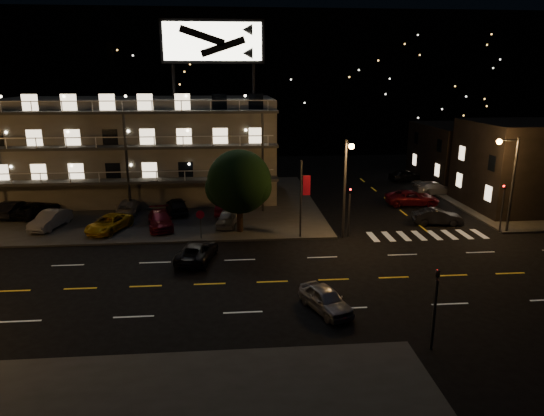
{
  "coord_description": "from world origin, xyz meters",
  "views": [
    {
      "loc": [
        -0.48,
        -28.62,
        12.84
      ],
      "look_at": [
        2.67,
        8.0,
        2.72
      ],
      "focal_mm": 32.0,
      "sensor_mm": 36.0,
      "label": 1
    }
  ],
  "objects": [
    {
      "name": "side_car_2",
      "position": [
        21.99,
        22.16,
        0.7
      ],
      "size": [
        4.94,
        2.34,
        1.39
      ],
      "primitive_type": "imported",
      "rotation": [
        0.0,
        0.0,
        1.65
      ],
      "color": "#9D9CA2",
      "rests_on": "ground"
    },
    {
      "name": "lot_car_6",
      "position": [
        -18.54,
        16.3,
        0.83
      ],
      "size": [
        3.64,
        5.34,
        1.36
      ],
      "primitive_type": "imported",
      "rotation": [
        0.0,
        0.0,
        2.83
      ],
      "color": "black",
      "rests_on": "curb_nw"
    },
    {
      "name": "lot_car_1",
      "position": [
        -16.01,
        12.54,
        0.89
      ],
      "size": [
        2.62,
        4.74,
        1.48
      ],
      "primitive_type": "imported",
      "rotation": [
        0.0,
        0.0,
        -0.25
      ],
      "color": "#9D9CA2",
      "rests_on": "curb_nw"
    },
    {
      "name": "motel",
      "position": [
        -9.94,
        23.88,
        5.34
      ],
      "size": [
        28.0,
        13.8,
        18.1
      ],
      "color": "gray",
      "rests_on": "ground"
    },
    {
      "name": "road_car_west",
      "position": [
        -3.03,
        4.27,
        0.68
      ],
      "size": [
        3.2,
        5.23,
        1.35
      ],
      "primitive_type": "imported",
      "rotation": [
        0.0,
        0.0,
        2.93
      ],
      "color": "black",
      "rests_on": "ground"
    },
    {
      "name": "stop_sign",
      "position": [
        -3.0,
        8.57,
        1.71
      ],
      "size": [
        0.91,
        0.11,
        2.61
      ],
      "color": "#2D2D30",
      "rests_on": "ground"
    },
    {
      "name": "signal_sw",
      "position": [
        9.0,
        -8.5,
        2.57
      ],
      "size": [
        0.2,
        0.27,
        4.6
      ],
      "color": "#2D2D30",
      "rests_on": "ground"
    },
    {
      "name": "ground",
      "position": [
        0.0,
        0.0,
        0.0
      ],
      "size": [
        140.0,
        140.0,
        0.0
      ],
      "primitive_type": "plane",
      "color": "black",
      "rests_on": "ground"
    },
    {
      "name": "streetlight_ne",
      "position": [
        22.14,
        8.3,
        4.96
      ],
      "size": [
        1.92,
        0.44,
        8.0
      ],
      "color": "#2D2D30",
      "rests_on": "ground"
    },
    {
      "name": "signal_nw",
      "position": [
        9.0,
        8.5,
        2.57
      ],
      "size": [
        0.2,
        0.27,
        4.6
      ],
      "color": "#2D2D30",
      "rests_on": "ground"
    },
    {
      "name": "side_bldg_front",
      "position": [
        29.99,
        16.0,
        4.25
      ],
      "size": [
        14.06,
        10.0,
        8.5
      ],
      "color": "black",
      "rests_on": "ground"
    },
    {
      "name": "streetlight_nc",
      "position": [
        8.5,
        7.94,
        4.96
      ],
      "size": [
        0.44,
        1.92,
        8.0
      ],
      "color": "#2D2D30",
      "rests_on": "ground"
    },
    {
      "name": "hill_backdrop",
      "position": [
        -5.94,
        68.78,
        11.55
      ],
      "size": [
        120.0,
        25.0,
        24.0
      ],
      "color": "black",
      "rests_on": "ground"
    },
    {
      "name": "lot_car_9",
      "position": [
        -1.01,
        15.63,
        0.88
      ],
      "size": [
        2.13,
        4.62,
        1.47
      ],
      "primitive_type": "imported",
      "rotation": [
        0.0,
        0.0,
        3.01
      ],
      "color": "maroon",
      "rests_on": "curb_nw"
    },
    {
      "name": "lot_car_7",
      "position": [
        -10.22,
        16.86,
        0.81
      ],
      "size": [
        1.92,
        4.59,
        1.32
      ],
      "primitive_type": "imported",
      "rotation": [
        0.0,
        0.0,
        3.13
      ],
      "color": "#9D9CA2",
      "rests_on": "curb_nw"
    },
    {
      "name": "lot_car_8",
      "position": [
        -5.67,
        16.19,
        0.91
      ],
      "size": [
        2.73,
        4.74,
        1.52
      ],
      "primitive_type": "imported",
      "rotation": [
        0.0,
        0.0,
        3.36
      ],
      "color": "black",
      "rests_on": "curb_nw"
    },
    {
      "name": "lot_car_3",
      "position": [
        -6.62,
        11.77,
        0.86
      ],
      "size": [
        2.84,
        5.18,
        1.42
      ],
      "primitive_type": "imported",
      "rotation": [
        0.0,
        0.0,
        0.18
      ],
      "color": "maroon",
      "rests_on": "curb_nw"
    },
    {
      "name": "signal_ne",
      "position": [
        22.0,
        8.5,
        2.57
      ],
      "size": [
        0.27,
        0.2,
        4.6
      ],
      "color": "#2D2D30",
      "rests_on": "ground"
    },
    {
      "name": "side_car_1",
      "position": [
        17.86,
        17.77,
        0.74
      ],
      "size": [
        5.48,
        2.79,
        1.48
      ],
      "primitive_type": "imported",
      "rotation": [
        0.0,
        0.0,
        1.51
      ],
      "color": "maroon",
      "rests_on": "ground"
    },
    {
      "name": "lot_car_5",
      "position": [
        -20.6,
        16.49,
        0.89
      ],
      "size": [
        2.08,
        4.65,
        1.48
      ],
      "primitive_type": "imported",
      "rotation": [
        0.0,
        0.0,
        3.02
      ],
      "color": "black",
      "rests_on": "curb_nw"
    },
    {
      "name": "curb_ne",
      "position": [
        30.0,
        20.0,
        0.07
      ],
      "size": [
        16.0,
        24.0,
        0.15
      ],
      "primitive_type": "cube",
      "color": "#363533",
      "rests_on": "ground"
    },
    {
      "name": "banner_north",
      "position": [
        5.09,
        8.4,
        3.43
      ],
      "size": [
        0.83,
        0.16,
        6.4
      ],
      "color": "#2D2D30",
      "rests_on": "ground"
    },
    {
      "name": "lot_car_4",
      "position": [
        -0.94,
        11.9,
        0.8
      ],
      "size": [
        2.13,
        4.02,
        1.3
      ],
      "primitive_type": "imported",
      "rotation": [
        0.0,
        0.0,
        -0.16
      ],
      "color": "#9D9CA2",
      "rests_on": "curb_nw"
    },
    {
      "name": "tree",
      "position": [
        0.12,
        10.22,
        4.24
      ],
      "size": [
        5.47,
        5.27,
        6.89
      ],
      "color": "black",
      "rests_on": "curb_nw"
    },
    {
      "name": "side_bldg_back",
      "position": [
        29.99,
        28.0,
        3.5
      ],
      "size": [
        14.06,
        12.0,
        7.0
      ],
      "color": "black",
      "rests_on": "ground"
    },
    {
      "name": "side_car_3",
      "position": [
        21.21,
        29.16,
        0.72
      ],
      "size": [
        4.52,
        2.73,
        1.44
      ],
      "primitive_type": "imported",
      "rotation": [
        0.0,
        0.0,
        1.83
      ],
      "color": "black",
      "rests_on": "ground"
    },
    {
      "name": "lot_car_2",
      "position": [
        -10.81,
        11.21,
        0.81
      ],
      "size": [
        3.72,
        5.22,
        1.32
      ],
      "primitive_type": "imported",
      "rotation": [
        0.0,
        0.0,
        -0.36
      ],
      "color": "gold",
      "rests_on": "curb_nw"
    },
    {
      "name": "road_car_east",
      "position": [
        4.65,
        -4.12,
        0.68
      ],
      "size": [
        2.94,
        4.29,
        1.36
      ],
      "primitive_type": "imported",
      "rotation": [
        0.0,
        0.0,
        0.37
      ],
      "color": "#9D9CA2",
      "rests_on": "ground"
    },
    {
      "name": "curb_nw",
      "position": [
        -14.0,
        20.0,
        0.07
      ],
      "size": [
        44.0,
        24.0,
        0.15
      ],
      "primitive_type": "cube",
      "color": "#363533",
      "rests_on": "ground"
    },
    {
      "name": "side_car_0",
      "position": [
        17.63,
        11.09,
        0.7
      ],
      "size": [
        4.43,
        1.99,
        1.41
      ],
      "primitive_type": "imported",
      "rotation": [
        0.0,
        0.0,
        1.45
      ],
      "color": "black",
      "rests_on": "ground"
    }
  ]
}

